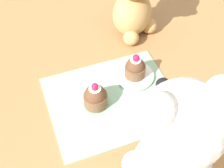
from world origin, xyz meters
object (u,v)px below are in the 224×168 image
(teddy_bear_cream, at_px, (175,146))
(cupcake_near_cream_bear, at_px, (96,98))
(cupcake_near_tan_bear, at_px, (135,68))
(saucer_plate, at_px, (135,76))

(teddy_bear_cream, bearing_deg, cupcake_near_cream_bear, -70.46)
(teddy_bear_cream, height_order, cupcake_near_tan_bear, teddy_bear_cream)
(cupcake_near_cream_bear, xyz_separation_m, saucer_plate, (-0.11, -0.05, -0.02))
(cupcake_near_tan_bear, bearing_deg, cupcake_near_cream_bear, 23.79)
(teddy_bear_cream, xyz_separation_m, cupcake_near_cream_bear, (0.06, -0.21, -0.10))
(cupcake_near_cream_bear, bearing_deg, cupcake_near_tan_bear, -156.21)
(saucer_plate, bearing_deg, cupcake_near_tan_bear, 0.00)
(teddy_bear_cream, height_order, saucer_plate, teddy_bear_cream)
(saucer_plate, xyz_separation_m, cupcake_near_tan_bear, (0.00, 0.00, 0.03))
(teddy_bear_cream, relative_size, saucer_plate, 3.03)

